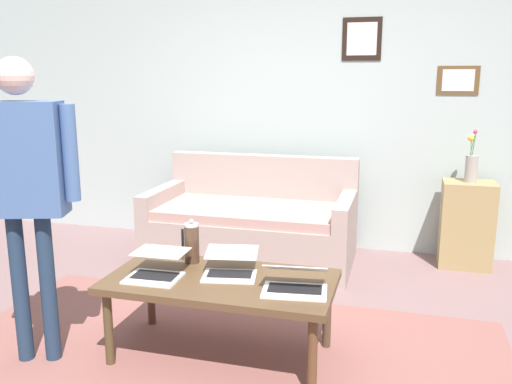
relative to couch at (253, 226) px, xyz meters
The scene contains 12 objects.
ground_plane 1.63m from the couch, 99.17° to the left, with size 7.68×7.68×0.00m, color #7C5F60.
area_rug 1.79m from the couch, 99.13° to the left, with size 3.26×1.95×0.01m, color #87524C.
back_wall 1.24m from the couch, 112.41° to the right, with size 7.04×0.11×2.70m.
couch is the anchor object (origin of this frame).
coffee_table 1.67m from the couch, 99.68° to the left, with size 1.28×0.66×0.47m.
laptop_left 1.86m from the couch, 112.80° to the left, with size 0.37×0.32×0.15m.
laptop_center 1.73m from the couch, 87.37° to the left, with size 0.31×0.35×0.13m.
laptop_right 1.62m from the couch, 101.31° to the left, with size 0.35×0.37×0.12m.
french_press 1.47m from the couch, 91.05° to the left, with size 0.11×0.09×0.27m.
side_shelf 1.81m from the couch, 169.47° to the right, with size 0.42×0.32×0.73m.
flower_vase 1.89m from the couch, 169.45° to the right, with size 0.10×0.10×0.43m.
person_standing 2.22m from the couch, 70.16° to the left, with size 0.58×0.31×1.68m.
Camera 1 is at (-0.98, 2.75, 1.58)m, focal length 37.61 mm.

